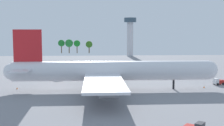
{
  "coord_description": "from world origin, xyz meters",
  "views": [
    {
      "loc": [
        -6.08,
        -99.27,
        19.85
      ],
      "look_at": [
        0.0,
        0.0,
        9.24
      ],
      "focal_mm": 47.42,
      "sensor_mm": 36.0,
      "label": 1
    }
  ],
  "objects_px": {
    "maintenance_van": "(124,71)",
    "catering_truck": "(218,82)",
    "safety_cone_nose": "(204,87)",
    "safety_cone_tail": "(17,88)",
    "cargo_airplane": "(111,71)",
    "control_tower": "(130,33)",
    "cargo_loader": "(59,77)"
  },
  "relations": [
    {
      "from": "safety_cone_nose",
      "to": "cargo_loader",
      "type": "bearing_deg",
      "value": 158.4
    },
    {
      "from": "maintenance_van",
      "to": "catering_truck",
      "type": "bearing_deg",
      "value": -44.9
    },
    {
      "from": "catering_truck",
      "to": "safety_cone_nose",
      "type": "height_order",
      "value": "catering_truck"
    },
    {
      "from": "maintenance_van",
      "to": "safety_cone_nose",
      "type": "xyz_separation_m",
      "value": [
        24.63,
        -37.77,
        -0.81
      ]
    },
    {
      "from": "safety_cone_nose",
      "to": "safety_cone_tail",
      "type": "height_order",
      "value": "safety_cone_nose"
    },
    {
      "from": "safety_cone_nose",
      "to": "control_tower",
      "type": "relative_size",
      "value": 0.02
    },
    {
      "from": "cargo_loader",
      "to": "control_tower",
      "type": "xyz_separation_m",
      "value": [
        43.63,
        116.16,
        17.44
      ]
    },
    {
      "from": "maintenance_van",
      "to": "cargo_airplane",
      "type": "bearing_deg",
      "value": -102.15
    },
    {
      "from": "cargo_loader",
      "to": "maintenance_van",
      "type": "height_order",
      "value": "maintenance_van"
    },
    {
      "from": "catering_truck",
      "to": "safety_cone_nose",
      "type": "bearing_deg",
      "value": -143.06
    },
    {
      "from": "maintenance_van",
      "to": "safety_cone_nose",
      "type": "bearing_deg",
      "value": -56.89
    },
    {
      "from": "cargo_airplane",
      "to": "maintenance_van",
      "type": "distance_m",
      "value": 40.48
    },
    {
      "from": "maintenance_van",
      "to": "catering_truck",
      "type": "relative_size",
      "value": 1.1
    },
    {
      "from": "cargo_airplane",
      "to": "safety_cone_nose",
      "type": "xyz_separation_m",
      "value": [
        33.08,
        1.46,
        -6.1
      ]
    },
    {
      "from": "cargo_airplane",
      "to": "maintenance_van",
      "type": "height_order",
      "value": "cargo_airplane"
    },
    {
      "from": "catering_truck",
      "to": "safety_cone_tail",
      "type": "relative_size",
      "value": 6.07
    },
    {
      "from": "safety_cone_nose",
      "to": "catering_truck",
      "type": "bearing_deg",
      "value": 36.94
    },
    {
      "from": "safety_cone_tail",
      "to": "catering_truck",
      "type": "bearing_deg",
      "value": 3.09
    },
    {
      "from": "cargo_loader",
      "to": "control_tower",
      "type": "relative_size",
      "value": 0.14
    },
    {
      "from": "maintenance_van",
      "to": "catering_truck",
      "type": "distance_m",
      "value": 45.45
    },
    {
      "from": "maintenance_van",
      "to": "safety_cone_nose",
      "type": "height_order",
      "value": "maintenance_van"
    },
    {
      "from": "cargo_loader",
      "to": "control_tower",
      "type": "distance_m",
      "value": 125.3
    },
    {
      "from": "cargo_loader",
      "to": "catering_truck",
      "type": "xyz_separation_m",
      "value": [
        60.8,
        -15.39,
        0.05
      ]
    },
    {
      "from": "maintenance_van",
      "to": "control_tower",
      "type": "relative_size",
      "value": 0.16
    },
    {
      "from": "cargo_airplane",
      "to": "safety_cone_nose",
      "type": "height_order",
      "value": "cargo_airplane"
    },
    {
      "from": "cargo_airplane",
      "to": "catering_truck",
      "type": "relative_size",
      "value": 16.6
    },
    {
      "from": "cargo_airplane",
      "to": "maintenance_van",
      "type": "xyz_separation_m",
      "value": [
        8.45,
        39.24,
        -5.29
      ]
    },
    {
      "from": "cargo_airplane",
      "to": "safety_cone_tail",
      "type": "bearing_deg",
      "value": 174.34
    },
    {
      "from": "maintenance_van",
      "to": "safety_cone_tail",
      "type": "bearing_deg",
      "value": -138.58
    },
    {
      "from": "cargo_loader",
      "to": "maintenance_van",
      "type": "relative_size",
      "value": 0.92
    },
    {
      "from": "cargo_loader",
      "to": "safety_cone_tail",
      "type": "relative_size",
      "value": 6.09
    },
    {
      "from": "maintenance_van",
      "to": "control_tower",
      "type": "xyz_separation_m",
      "value": [
        15.03,
        99.47,
        17.42
      ]
    }
  ]
}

